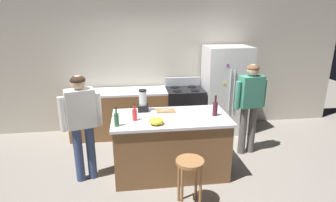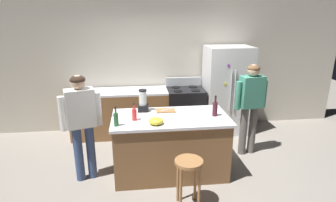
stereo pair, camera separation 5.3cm
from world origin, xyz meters
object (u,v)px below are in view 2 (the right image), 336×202
at_px(stove_range, 185,110).
at_px(bottle_wine, 215,108).
at_px(cutting_board, 166,110).
at_px(mixing_bowl, 156,121).
at_px(bar_stool, 189,171).
at_px(bottle_soda, 134,114).
at_px(person_by_sink_right, 251,101).
at_px(chef_knife, 167,110).
at_px(person_by_island_left, 81,118).
at_px(kitchen_island, 170,145).
at_px(blender_appliance, 143,102).
at_px(bottle_olive_oil, 116,119).
at_px(refrigerator, 227,90).

height_order(stove_range, bottle_wine, bottle_wine).
bearing_deg(cutting_board, mixing_bowl, -110.50).
relative_size(stove_range, bar_stool, 1.67).
distance_m(bottle_wine, bottle_soda, 1.21).
relative_size(bottle_soda, cutting_board, 0.85).
xyz_separation_m(person_by_sink_right, chef_knife, (-1.48, -0.22, -0.01)).
bearing_deg(mixing_bowl, stove_range, 67.38).
bearing_deg(cutting_board, person_by_island_left, -167.97).
bearing_deg(bottle_wine, person_by_island_left, 179.08).
distance_m(person_by_island_left, mixing_bowl, 1.09).
bearing_deg(bottle_wine, kitchen_island, 176.07).
distance_m(bar_stool, bottle_wine, 1.10).
xyz_separation_m(person_by_sink_right, cutting_board, (-1.50, -0.22, -0.03)).
bearing_deg(cutting_board, bar_stool, -81.09).
distance_m(bottle_wine, mixing_bowl, 0.94).
xyz_separation_m(kitchen_island, cutting_board, (-0.04, 0.25, 0.48)).
height_order(blender_appliance, bottle_soda, blender_appliance).
height_order(cutting_board, chef_knife, chef_knife).
height_order(bottle_soda, bottle_olive_oil, bottle_olive_oil).
height_order(stove_range, chef_knife, stove_range).
distance_m(bottle_soda, bottle_olive_oil, 0.31).
xyz_separation_m(stove_range, bottle_olive_oil, (-1.29, -1.79, 0.56)).
relative_size(refrigerator, blender_appliance, 5.14).
distance_m(person_by_sink_right, blender_appliance, 1.86).
relative_size(person_by_island_left, chef_knife, 7.35).
bearing_deg(blender_appliance, cutting_board, -8.13).
distance_m(kitchen_island, bottle_wine, 0.89).
height_order(person_by_island_left, bar_stool, person_by_island_left).
height_order(bottle_wine, cutting_board, bottle_wine).
height_order(person_by_island_left, cutting_board, person_by_island_left).
relative_size(person_by_sink_right, bottle_soda, 6.33).
bearing_deg(refrigerator, person_by_sink_right, -85.33).
height_order(refrigerator, chef_knife, refrigerator).
height_order(person_by_island_left, bottle_wine, person_by_island_left).
bearing_deg(stove_range, bottle_wine, -84.14).
height_order(kitchen_island, refrigerator, refrigerator).
bearing_deg(bottle_wine, bar_stool, -124.34).
distance_m(person_by_island_left, bottle_olive_oil, 0.57).
height_order(kitchen_island, cutting_board, cutting_board).
relative_size(stove_range, blender_appliance, 3.21).
bearing_deg(person_by_sink_right, kitchen_island, -161.85).
xyz_separation_m(bottle_olive_oil, cutting_board, (0.74, 0.52, -0.09)).
xyz_separation_m(stove_range, blender_appliance, (-0.91, -1.22, 0.61)).
bearing_deg(bar_stool, bottle_soda, 131.24).
relative_size(kitchen_island, stove_range, 1.55).
bearing_deg(bottle_wine, chef_knife, 156.75).
bearing_deg(person_by_island_left, refrigerator, 29.63).
relative_size(person_by_sink_right, bar_stool, 2.41).
bearing_deg(bottle_olive_oil, chef_knife, 34.35).
xyz_separation_m(bottle_olive_oil, mixing_bowl, (0.54, -0.00, -0.05)).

